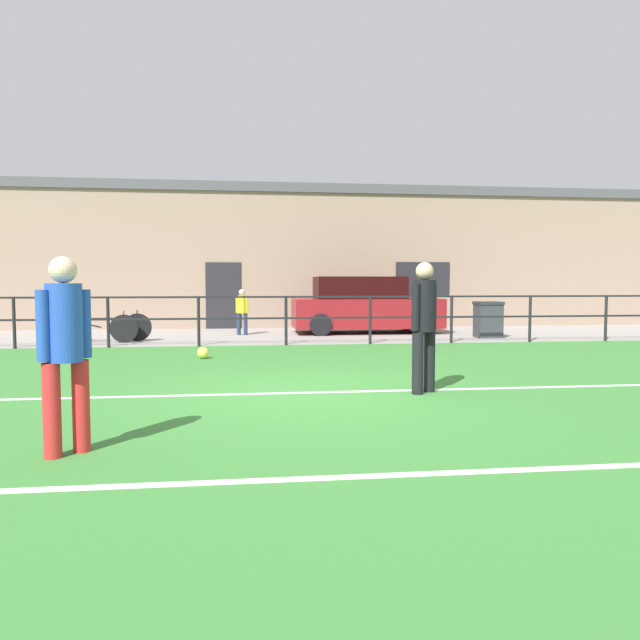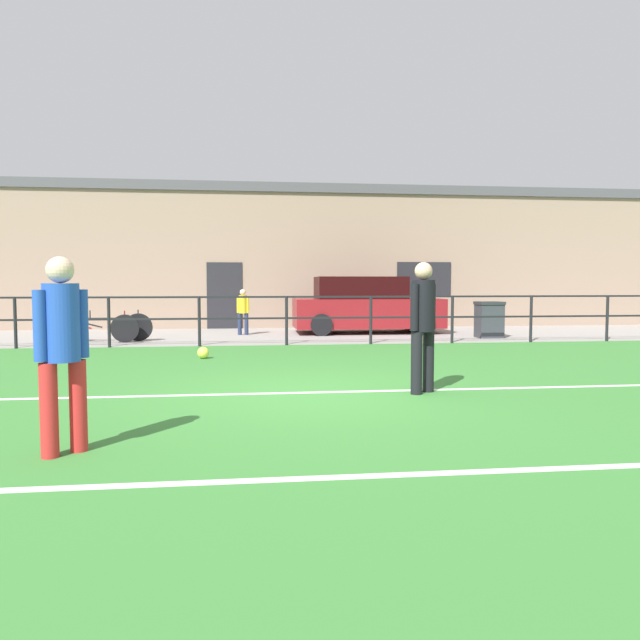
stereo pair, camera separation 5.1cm
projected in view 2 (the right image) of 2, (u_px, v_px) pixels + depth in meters
name	position (u px, v px, depth m)	size (l,w,h in m)	color
ground	(314.00, 395.00, 7.63)	(60.00, 44.00, 0.04)	#387A33
field_line_touchline	(314.00, 392.00, 7.68)	(36.00, 0.11, 0.00)	white
field_line_hash	(362.00, 476.00, 4.34)	(36.00, 0.11, 0.00)	white
pavement_strip	(281.00, 335.00, 16.05)	(48.00, 5.00, 0.02)	gray
perimeter_fence	(286.00, 313.00, 13.53)	(36.07, 0.07, 1.15)	black
clubhouse_facade	(275.00, 257.00, 19.58)	(28.00, 2.56, 4.61)	gray
player_goalkeeper	(423.00, 319.00, 7.60)	(0.40, 0.32, 1.72)	black
player_striker	(62.00, 343.00, 4.86)	(0.37, 0.34, 1.67)	red
soccer_ball_match	(203.00, 353.00, 11.14)	(0.22, 0.22, 0.22)	#E5E04C
spectator_child	(243.00, 309.00, 16.03)	(0.34, 0.22, 1.26)	#232D4C
parked_car_red	(365.00, 306.00, 16.71)	(4.20, 1.87, 1.61)	maroon
bicycle_parked_1	(92.00, 328.00, 13.92)	(2.18, 0.04, 0.77)	black
bicycle_parked_2	(103.00, 327.00, 14.22)	(2.37, 0.04, 0.78)	black
trash_bin_0	(489.00, 319.00, 15.20)	(0.66, 0.56, 0.95)	#33383D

